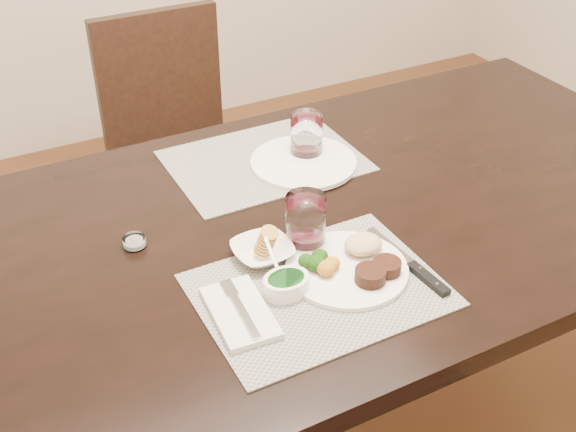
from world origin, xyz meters
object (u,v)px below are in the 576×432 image
steak_knife (419,271)px  wine_glass_near (306,224)px  dinner_plate (352,265)px  far_plate (303,162)px  cracker_bowl (262,251)px  chair_far (175,137)px

steak_knife → wine_glass_near: size_ratio=2.20×
dinner_plate → far_plate: (0.11, 0.41, -0.01)m
dinner_plate → cracker_bowl: 0.18m
wine_glass_near → steak_knife: bearing=-51.2°
chair_far → wine_glass_near: bearing=-93.9°
steak_knife → far_plate: (0.00, 0.48, 0.00)m
chair_far → steak_knife: (0.08, -1.21, 0.26)m
wine_glass_near → far_plate: (0.15, 0.29, -0.05)m
steak_knife → cracker_bowl: bearing=139.0°
wine_glass_near → dinner_plate: bearing=-71.6°
chair_far → cracker_bowl: (-0.17, -1.02, 0.27)m
far_plate → wine_glass_near: bearing=-118.1°
cracker_bowl → wine_glass_near: 0.10m
cracker_bowl → far_plate: size_ratio=0.47×
dinner_plate → cracker_bowl: (-0.14, 0.12, 0.00)m
dinner_plate → steak_knife: (0.11, -0.07, -0.01)m
chair_far → dinner_plate: (-0.03, -1.14, 0.26)m
dinner_plate → far_plate: bearing=72.0°
cracker_bowl → wine_glass_near: size_ratio=1.05×
chair_far → dinner_plate: chair_far is taller
far_plate → cracker_bowl: bearing=-131.3°
steak_knife → far_plate: steak_knife is taller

